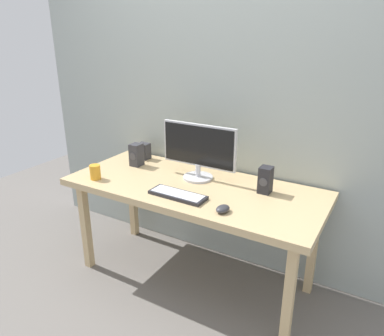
# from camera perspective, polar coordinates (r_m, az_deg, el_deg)

# --- Properties ---
(ground_plane) EXTENTS (6.00, 6.00, 0.00)m
(ground_plane) POSITION_cam_1_polar(r_m,az_deg,el_deg) (2.80, 0.18, -16.62)
(ground_plane) COLOR slate
(wall_back) EXTENTS (3.30, 0.04, 3.00)m
(wall_back) POSITION_cam_1_polar(r_m,az_deg,el_deg) (2.60, 4.95, 16.25)
(wall_back) COLOR #9EA8A3
(wall_back) RESTS_ON ground_plane
(desk) EXTENTS (1.71, 0.74, 0.73)m
(desk) POSITION_cam_1_polar(r_m,az_deg,el_deg) (2.45, 0.19, -4.13)
(desk) COLOR tan
(desk) RESTS_ON ground_plane
(monitor) EXTENTS (0.54, 0.21, 0.38)m
(monitor) POSITION_cam_1_polar(r_m,az_deg,el_deg) (2.47, 1.06, 2.83)
(monitor) COLOR silver
(monitor) RESTS_ON desk
(keyboard_primary) EXTENTS (0.37, 0.14, 0.02)m
(keyboard_primary) POSITION_cam_1_polar(r_m,az_deg,el_deg) (2.26, -2.23, -4.19)
(keyboard_primary) COLOR #232328
(keyboard_primary) RESTS_ON desk
(mouse) EXTENTS (0.08, 0.10, 0.04)m
(mouse) POSITION_cam_1_polar(r_m,az_deg,el_deg) (2.08, 4.82, -6.36)
(mouse) COLOR #333338
(mouse) RESTS_ON desk
(speaker_right) EXTENTS (0.08, 0.09, 0.17)m
(speaker_right) POSITION_cam_1_polar(r_m,az_deg,el_deg) (2.33, 11.37, -1.83)
(speaker_right) COLOR #232328
(speaker_right) RESTS_ON desk
(speaker_left) EXTENTS (0.08, 0.09, 0.17)m
(speaker_left) POSITION_cam_1_polar(r_m,az_deg,el_deg) (2.78, -8.66, 2.06)
(speaker_left) COLOR #333338
(speaker_left) RESTS_ON desk
(audio_controller) EXTENTS (0.09, 0.09, 0.13)m
(audio_controller) POSITION_cam_1_polar(r_m,az_deg,el_deg) (2.93, -7.54, 2.64)
(audio_controller) COLOR #333338
(audio_controller) RESTS_ON desk
(coffee_mug) EXTENTS (0.07, 0.07, 0.10)m
(coffee_mug) POSITION_cam_1_polar(r_m,az_deg,el_deg) (2.60, -14.84, -0.61)
(coffee_mug) COLOR orange
(coffee_mug) RESTS_ON desk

